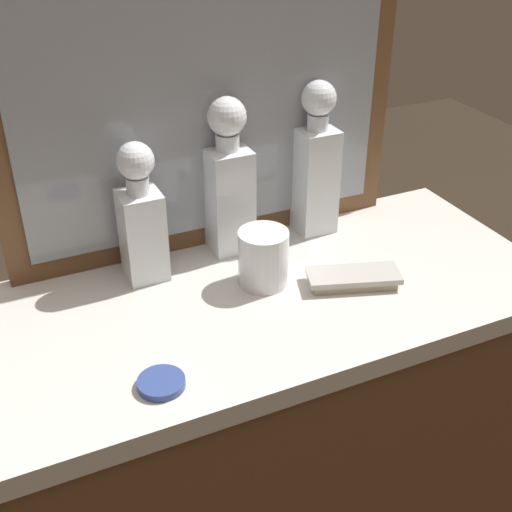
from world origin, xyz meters
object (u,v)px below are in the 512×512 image
crystal_decanter_far_right (142,226)px  crystal_decanter_left (229,191)px  porcelain_dish (161,383)px  silver_brush_rear (353,278)px  crystal_decanter_rear (315,172)px  crystal_tumbler_right (263,260)px

crystal_decanter_far_right → crystal_decanter_left: size_ratio=0.86×
crystal_decanter_left → porcelain_dish: bearing=-126.9°
silver_brush_rear → crystal_decanter_far_right: bearing=150.6°
crystal_decanter_far_right → crystal_decanter_left: crystal_decanter_left is taller
crystal_decanter_left → porcelain_dish: (-0.24, -0.32, -0.11)m
crystal_decanter_far_right → silver_brush_rear: crystal_decanter_far_right is taller
crystal_decanter_left → crystal_decanter_far_right: bearing=-170.1°
silver_brush_rear → porcelain_dish: size_ratio=2.52×
crystal_decanter_rear → crystal_decanter_left: size_ratio=1.02×
crystal_tumbler_right → crystal_decanter_left: bearing=92.3°
crystal_decanter_rear → crystal_decanter_far_right: bearing=-175.2°
crystal_decanter_left → crystal_tumbler_right: (0.01, -0.14, -0.07)m
crystal_decanter_rear → crystal_decanter_far_right: 0.36m
crystal_decanter_left → porcelain_dish: crystal_decanter_left is taller
crystal_decanter_rear → porcelain_dish: (-0.42, -0.32, -0.12)m
crystal_tumbler_right → silver_brush_rear: (0.14, -0.07, -0.03)m
crystal_decanter_far_right → silver_brush_rear: bearing=-29.4°
silver_brush_rear → porcelain_dish: silver_brush_rear is taller
crystal_decanter_left → crystal_decanter_rear: bearing=-0.2°
crystal_decanter_rear → porcelain_dish: size_ratio=4.37×
crystal_decanter_far_right → crystal_decanter_left: (0.18, 0.03, 0.02)m
crystal_tumbler_right → porcelain_dish: (-0.25, -0.18, -0.04)m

